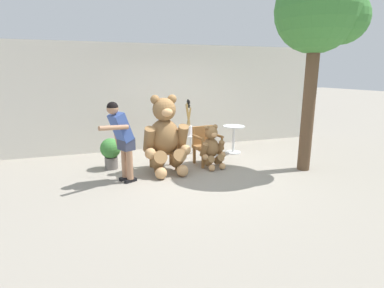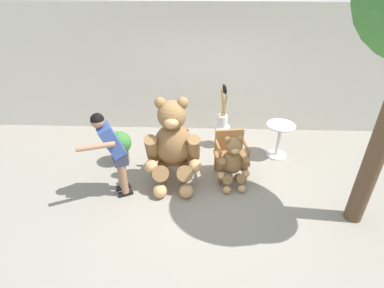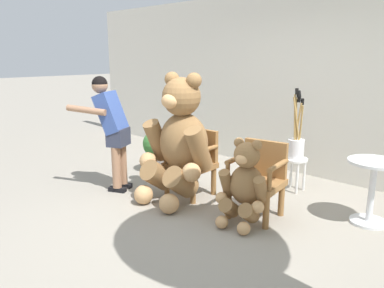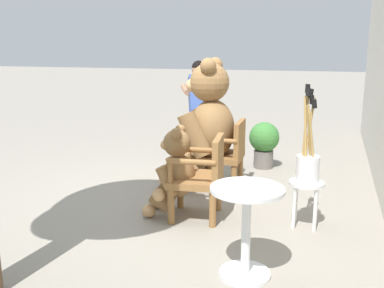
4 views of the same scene
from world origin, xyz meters
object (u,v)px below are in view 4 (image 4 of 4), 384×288
at_px(person_visitor, 200,105).
at_px(brush_bucket, 308,161).
at_px(white_stool, 306,192).
at_px(round_side_table, 246,222).
at_px(teddy_bear_large, 205,125).
at_px(teddy_bear_small, 174,172).
at_px(potted_plant, 264,141).
at_px(wooden_chair_left, 226,152).
at_px(wooden_chair_right, 202,175).

xyz_separation_m(person_visitor, brush_bucket, (1.84, 1.67, -0.25)).
bearing_deg(person_visitor, white_stool, 42.27).
bearing_deg(person_visitor, round_side_table, 23.73).
relative_size(teddy_bear_large, teddy_bear_small, 1.70).
distance_m(round_side_table, potted_plant, 3.15).
bearing_deg(wooden_chair_left, teddy_bear_large, -88.56).
bearing_deg(wooden_chair_right, wooden_chair_left, 179.97).
height_order(teddy_bear_large, brush_bucket, teddy_bear_large).
height_order(wooden_chair_right, teddy_bear_small, teddy_bear_small).
relative_size(wooden_chair_right, potted_plant, 1.26).
distance_m(white_stool, brush_bucket, 0.31).
bearing_deg(white_stool, teddy_bear_small, -84.82).
bearing_deg(brush_bucket, round_side_table, -17.96).
bearing_deg(teddy_bear_large, white_stool, 55.06).
xyz_separation_m(teddy_bear_large, brush_bucket, (0.91, 1.31, -0.13)).
xyz_separation_m(wooden_chair_right, white_stool, (-0.10, 1.04, -0.11)).
relative_size(brush_bucket, potted_plant, 1.39).
xyz_separation_m(wooden_chair_left, teddy_bear_large, (0.01, -0.27, 0.33)).
height_order(wooden_chair_right, brush_bucket, brush_bucket).
distance_m(teddy_bear_small, round_side_table, 1.39).
bearing_deg(teddy_bear_small, wooden_chair_right, 93.19).
bearing_deg(wooden_chair_right, brush_bucket, 95.69).
distance_m(person_visitor, round_side_table, 3.27).
distance_m(wooden_chair_left, white_stool, 1.39).
height_order(brush_bucket, round_side_table, brush_bucket).
height_order(wooden_chair_left, person_visitor, person_visitor).
bearing_deg(potted_plant, teddy_bear_large, -27.71).
relative_size(wooden_chair_left, wooden_chair_right, 1.00).
xyz_separation_m(wooden_chair_left, round_side_table, (2.05, 0.67, -0.01)).
bearing_deg(wooden_chair_left, round_side_table, 18.17).
distance_m(teddy_bear_small, person_visitor, 2.04).
relative_size(white_stool, potted_plant, 0.68).
relative_size(wooden_chair_right, white_stool, 1.87).
height_order(white_stool, brush_bucket, brush_bucket).
xyz_separation_m(teddy_bear_small, round_side_table, (1.01, 0.96, -0.02)).
distance_m(wooden_chair_left, teddy_bear_large, 0.43).
bearing_deg(teddy_bear_small, person_visitor, -170.21).
height_order(wooden_chair_left, teddy_bear_small, teddy_bear_small).
height_order(wooden_chair_left, white_stool, wooden_chair_left).
xyz_separation_m(wooden_chair_right, person_visitor, (-1.94, -0.63, 0.46)).
relative_size(white_stool, brush_bucket, 0.49).
distance_m(white_stool, round_side_table, 1.19).
bearing_deg(wooden_chair_right, potted_plant, 171.79).
xyz_separation_m(wooden_chair_right, teddy_bear_large, (-1.02, -0.27, 0.33)).
bearing_deg(white_stool, wooden_chair_right, -84.27).
bearing_deg(brush_bucket, potted_plant, -159.90).
xyz_separation_m(teddy_bear_small, brush_bucket, (-0.12, 1.33, 0.20)).
height_order(wooden_chair_left, round_side_table, wooden_chair_left).
bearing_deg(wooden_chair_right, white_stool, 95.73).
bearing_deg(round_side_table, person_visitor, -156.27).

